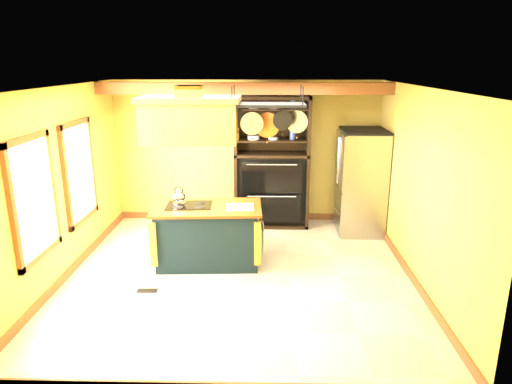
{
  "coord_description": "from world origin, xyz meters",
  "views": [
    {
      "loc": [
        0.41,
        -6.1,
        3.03
      ],
      "look_at": [
        0.24,
        0.3,
        1.19
      ],
      "focal_mm": 32.0,
      "sensor_mm": 36.0,
      "label": 1
    }
  ],
  "objects_px": {
    "kitchen_island": "(208,234)",
    "pot_rack": "(268,112)",
    "range_hood": "(190,118)",
    "hutch": "(272,177)",
    "refrigerator": "(360,184)"
  },
  "relations": [
    {
      "from": "kitchen_island",
      "to": "pot_rack",
      "type": "height_order",
      "value": "pot_rack"
    },
    {
      "from": "range_hood",
      "to": "hutch",
      "type": "xyz_separation_m",
      "value": [
        1.19,
        1.81,
        -1.32
      ]
    },
    {
      "from": "range_hood",
      "to": "hutch",
      "type": "height_order",
      "value": "range_hood"
    },
    {
      "from": "refrigerator",
      "to": "hutch",
      "type": "relative_size",
      "value": 0.75
    },
    {
      "from": "refrigerator",
      "to": "hutch",
      "type": "distance_m",
      "value": 1.64
    },
    {
      "from": "kitchen_island",
      "to": "range_hood",
      "type": "bearing_deg",
      "value": 177.18
    },
    {
      "from": "kitchen_island",
      "to": "refrigerator",
      "type": "distance_m",
      "value": 3.01
    },
    {
      "from": "kitchen_island",
      "to": "refrigerator",
      "type": "relative_size",
      "value": 0.91
    },
    {
      "from": "pot_rack",
      "to": "kitchen_island",
      "type": "bearing_deg",
      "value": -179.27
    },
    {
      "from": "refrigerator",
      "to": "hutch",
      "type": "xyz_separation_m",
      "value": [
        -1.6,
        0.34,
        0.04
      ]
    },
    {
      "from": "refrigerator",
      "to": "hutch",
      "type": "height_order",
      "value": "hutch"
    },
    {
      "from": "hutch",
      "to": "kitchen_island",
      "type": "bearing_deg",
      "value": -118.61
    },
    {
      "from": "hutch",
      "to": "range_hood",
      "type": "bearing_deg",
      "value": -123.2
    },
    {
      "from": "refrigerator",
      "to": "hutch",
      "type": "bearing_deg",
      "value": 168.17
    },
    {
      "from": "pot_rack",
      "to": "refrigerator",
      "type": "bearing_deg",
      "value": 41.04
    }
  ]
}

